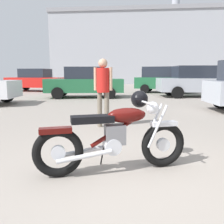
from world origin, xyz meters
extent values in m
plane|color=gray|center=(0.00, 0.00, 0.00)|extent=(80.00, 80.00, 0.00)
torus|color=black|center=(0.38, 0.54, 0.32)|extent=(0.63, 0.34, 0.64)
cylinder|color=silver|center=(0.38, 0.54, 0.32)|extent=(0.20, 0.14, 0.18)
torus|color=black|center=(-0.95, 0.00, 0.32)|extent=(0.63, 0.34, 0.64)
cylinder|color=silver|center=(-0.95, 0.00, 0.32)|extent=(0.20, 0.14, 0.18)
cube|color=silver|center=(0.38, 0.54, 0.62)|extent=(0.38, 0.26, 0.06)
cube|color=#4C0C0A|center=(-0.97, -0.01, 0.61)|extent=(0.42, 0.27, 0.07)
cylinder|color=silver|center=(0.23, 0.56, 0.60)|extent=(0.28, 0.14, 0.58)
cylinder|color=silver|center=(0.29, 0.42, 0.60)|extent=(0.28, 0.14, 0.58)
sphere|color=silver|center=(0.22, 0.47, 0.85)|extent=(0.17, 0.17, 0.17)
cylinder|color=silver|center=(0.15, 0.44, 0.92)|extent=(0.26, 0.58, 0.03)
sphere|color=black|center=(0.03, 0.72, 0.94)|extent=(0.25, 0.25, 0.25)
cylinder|color=#4C0C0A|center=(-0.23, 0.29, 0.58)|extent=(0.72, 0.34, 0.47)
ellipsoid|color=#4C0C0A|center=(-0.12, 0.34, 0.76)|extent=(0.56, 0.40, 0.20)
cube|color=black|center=(-0.55, 0.16, 0.73)|extent=(0.58, 0.39, 0.09)
cube|color=slate|center=(-0.27, 0.27, 0.51)|extent=(0.31, 0.26, 0.26)
cylinder|color=silver|center=(-0.31, 0.26, 0.36)|extent=(0.28, 0.27, 0.22)
cylinder|color=silver|center=(-0.70, 0.21, 0.28)|extent=(0.67, 0.32, 0.14)
cylinder|color=silver|center=(-0.62, 0.02, 0.28)|extent=(0.67, 0.32, 0.14)
cylinder|color=black|center=(-0.46, 0.38, 0.16)|extent=(0.11, 0.23, 0.33)
cylinder|color=#706656|center=(-0.99, 2.92, 0.43)|extent=(0.12, 0.12, 0.86)
cylinder|color=#706656|center=(-0.81, 2.91, 0.43)|extent=(0.12, 0.12, 0.86)
cylinder|color=red|center=(-0.90, 2.91, 1.15)|extent=(0.30, 0.30, 0.58)
cylinder|color=tan|center=(-1.09, 2.93, 1.18)|extent=(0.08, 0.08, 0.55)
cylinder|color=tan|center=(-0.71, 2.90, 1.18)|extent=(0.08, 0.08, 0.55)
sphere|color=tan|center=(-0.90, 2.91, 1.55)|extent=(0.22, 0.22, 0.22)
cylinder|color=black|center=(-2.08, 11.16, 0.31)|extent=(0.65, 0.32, 0.62)
cylinder|color=black|center=(-1.74, 9.48, 0.31)|extent=(0.65, 0.32, 0.62)
cylinder|color=black|center=(-4.72, 10.63, 0.31)|extent=(0.65, 0.32, 0.62)
cylinder|color=black|center=(-4.39, 8.95, 0.31)|extent=(0.65, 0.32, 0.62)
cube|color=#23663D|center=(-3.23, 10.05, 0.67)|extent=(4.46, 2.51, 0.72)
cube|color=#232833|center=(-3.23, 10.05, 1.35)|extent=(2.27, 1.92, 0.64)
cylinder|color=black|center=(1.80, 10.23, 0.32)|extent=(0.66, 0.30, 0.64)
cylinder|color=black|center=(1.56, 11.98, 0.32)|extent=(0.66, 0.30, 0.64)
cylinder|color=black|center=(4.53, 12.39, 0.32)|extent=(0.66, 0.30, 0.64)
cube|color=#ADB2BC|center=(3.17, 11.31, 0.69)|extent=(4.90, 2.39, 0.74)
cube|color=#232833|center=(3.47, 11.35, 1.40)|extent=(3.69, 2.07, 0.68)
cylinder|color=black|center=(2.96, 6.67, 0.30)|extent=(0.62, 0.26, 0.60)
cylinder|color=black|center=(-6.21, 7.31, 0.31)|extent=(0.64, 0.30, 0.62)
cylinder|color=black|center=(-9.48, 13.41, 0.31)|extent=(0.63, 0.23, 0.62)
cylinder|color=black|center=(-9.40, 15.13, 0.31)|extent=(0.63, 0.23, 0.62)
cylinder|color=black|center=(-6.78, 13.28, 0.31)|extent=(0.63, 0.23, 0.62)
cylinder|color=black|center=(-6.70, 15.00, 0.31)|extent=(0.63, 0.23, 0.62)
cube|color=red|center=(-8.09, 14.21, 0.67)|extent=(4.28, 1.92, 0.72)
cube|color=#232833|center=(-8.09, 14.21, 1.35)|extent=(2.07, 1.66, 0.64)
cylinder|color=black|center=(2.71, 14.68, 0.30)|extent=(0.62, 0.29, 0.60)
cylinder|color=black|center=(2.43, 13.06, 0.30)|extent=(0.62, 0.29, 0.60)
cylinder|color=black|center=(0.35, 15.09, 0.30)|extent=(0.62, 0.29, 0.60)
cylinder|color=black|center=(0.07, 13.48, 0.30)|extent=(0.62, 0.29, 0.60)
cube|color=#23663D|center=(1.39, 14.08, 0.68)|extent=(4.12, 2.29, 0.76)
cube|color=#232833|center=(1.14, 14.12, 1.42)|extent=(2.63, 1.91, 0.72)
cube|color=#9EA0A8|center=(-1.42, 33.79, 4.46)|extent=(22.71, 13.69, 8.93)
cube|color=gray|center=(-1.42, 33.79, 9.18)|extent=(23.03, 14.00, 0.50)
camera|label=1|loc=(0.12, -2.73, 1.30)|focal=37.89mm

